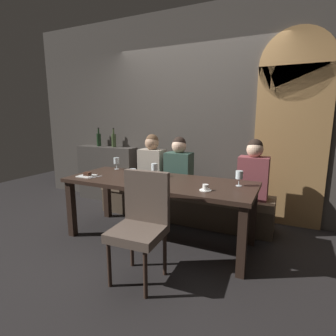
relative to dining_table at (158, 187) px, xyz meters
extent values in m
plane|color=black|center=(0.00, 0.00, -0.65)|extent=(9.00, 9.00, 0.00)
cube|color=#423D38|center=(0.00, 1.22, 0.85)|extent=(6.00, 0.12, 3.00)
cube|color=olive|center=(1.35, 1.15, 0.40)|extent=(0.90, 0.05, 2.10)
cylinder|color=#A07545|center=(1.35, 1.15, 1.45)|extent=(0.90, 0.05, 0.90)
cube|color=#38342F|center=(-1.55, 1.04, -0.18)|extent=(1.10, 0.28, 0.95)
cube|color=black|center=(-1.03, -0.35, -0.30)|extent=(0.08, 0.08, 0.69)
cube|color=black|center=(1.03, -0.35, -0.30)|extent=(0.08, 0.08, 0.69)
cube|color=black|center=(-1.03, 0.35, -0.30)|extent=(0.08, 0.08, 0.69)
cube|color=black|center=(1.03, 0.35, -0.30)|extent=(0.08, 0.08, 0.69)
cube|color=#302119|center=(0.00, 0.00, 0.07)|extent=(2.20, 0.84, 0.04)
cube|color=#4A3C2E|center=(0.00, 0.70, -0.48)|extent=(2.50, 0.40, 0.35)
cube|color=brown|center=(0.00, 0.70, -0.25)|extent=(2.50, 0.44, 0.10)
cylinder|color=#302119|center=(0.02, -0.98, -0.44)|extent=(0.04, 0.04, 0.42)
cylinder|color=#302119|center=(0.38, -0.98, -0.44)|extent=(0.04, 0.04, 0.42)
cylinder|color=#302119|center=(0.02, -0.62, -0.44)|extent=(0.04, 0.04, 0.42)
cylinder|color=#302119|center=(0.38, -0.62, -0.44)|extent=(0.04, 0.04, 0.42)
cube|color=brown|center=(0.20, -0.80, -0.19)|extent=(0.46, 0.46, 0.08)
cube|color=brown|center=(0.19, -0.61, 0.09)|extent=(0.44, 0.08, 0.48)
cube|color=#9E9384|center=(-0.46, 0.69, 0.07)|extent=(0.36, 0.24, 0.55)
sphere|color=tan|center=(-0.46, 0.69, 0.44)|extent=(0.20, 0.20, 0.20)
sphere|color=brown|center=(-0.46, 0.70, 0.47)|extent=(0.18, 0.18, 0.18)
cube|color=#2D473D|center=(-0.03, 0.67, 0.06)|extent=(0.36, 0.24, 0.53)
sphere|color=#DBB293|center=(-0.03, 0.67, 0.42)|extent=(0.20, 0.20, 0.20)
sphere|color=black|center=(-0.03, 0.68, 0.45)|extent=(0.18, 0.18, 0.18)
cube|color=brown|center=(0.97, 0.69, 0.06)|extent=(0.36, 0.24, 0.53)
sphere|color=#DBB293|center=(0.97, 0.69, 0.42)|extent=(0.20, 0.20, 0.20)
sphere|color=black|center=(0.97, 0.70, 0.45)|extent=(0.18, 0.18, 0.18)
cylinder|color=black|center=(-1.72, 1.06, 0.41)|extent=(0.08, 0.08, 0.22)
cylinder|color=black|center=(-1.72, 1.06, 0.56)|extent=(0.03, 0.03, 0.09)
cylinder|color=black|center=(-1.72, 1.06, 0.62)|extent=(0.03, 0.03, 0.02)
cylinder|color=#384728|center=(-1.40, 1.06, 0.41)|extent=(0.08, 0.08, 0.22)
cylinder|color=#384728|center=(-1.40, 1.06, 0.56)|extent=(0.03, 0.03, 0.09)
cylinder|color=black|center=(-1.40, 1.06, 0.62)|extent=(0.03, 0.03, 0.02)
cylinder|color=silver|center=(-0.18, -0.26, 0.09)|extent=(0.06, 0.06, 0.00)
cylinder|color=silver|center=(-0.18, -0.26, 0.13)|extent=(0.01, 0.01, 0.07)
cylinder|color=silver|center=(-0.18, -0.26, 0.21)|extent=(0.08, 0.08, 0.08)
cylinder|color=gold|center=(-0.18, -0.26, 0.19)|extent=(0.07, 0.07, 0.03)
cylinder|color=silver|center=(0.89, 0.13, 0.09)|extent=(0.06, 0.06, 0.00)
cylinder|color=silver|center=(0.89, 0.13, 0.13)|extent=(0.01, 0.01, 0.07)
cylinder|color=silver|center=(0.89, 0.13, 0.21)|extent=(0.08, 0.08, 0.08)
cylinder|color=silver|center=(-0.13, 0.14, 0.09)|extent=(0.06, 0.06, 0.00)
cylinder|color=silver|center=(-0.13, 0.14, 0.13)|extent=(0.01, 0.01, 0.07)
cylinder|color=silver|center=(-0.13, 0.14, 0.21)|extent=(0.08, 0.08, 0.08)
cylinder|color=gold|center=(-0.13, 0.14, 0.18)|extent=(0.07, 0.07, 0.03)
cylinder|color=silver|center=(-0.83, 0.33, 0.09)|extent=(0.06, 0.06, 0.00)
cylinder|color=silver|center=(-0.83, 0.33, 0.13)|extent=(0.01, 0.01, 0.07)
cylinder|color=silver|center=(-0.83, 0.33, 0.21)|extent=(0.08, 0.08, 0.08)
cylinder|color=maroon|center=(-0.83, 0.33, 0.19)|extent=(0.07, 0.07, 0.04)
cylinder|color=white|center=(0.63, -0.19, 0.09)|extent=(0.12, 0.12, 0.01)
cylinder|color=white|center=(0.63, -0.19, 0.12)|extent=(0.06, 0.06, 0.06)
cylinder|color=brown|center=(0.63, -0.19, 0.15)|extent=(0.05, 0.05, 0.01)
cube|color=white|center=(-0.89, -0.20, 0.09)|extent=(0.19, 0.19, 0.01)
cube|color=#381E14|center=(-0.88, -0.20, 0.12)|extent=(0.08, 0.06, 0.04)
cube|color=silver|center=(-0.75, -0.19, 0.09)|extent=(0.06, 0.17, 0.01)
cube|color=silver|center=(-0.18, -0.14, 0.09)|extent=(0.12, 0.11, 0.01)
camera|label=1|loc=(1.36, -2.64, 0.81)|focal=28.12mm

